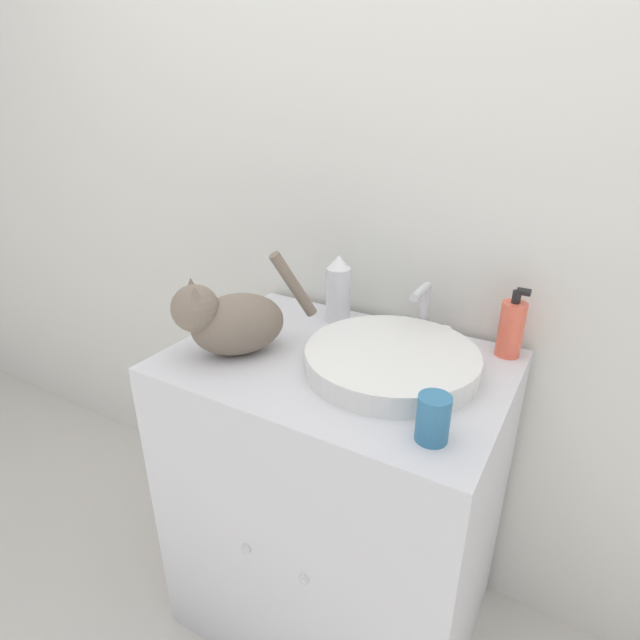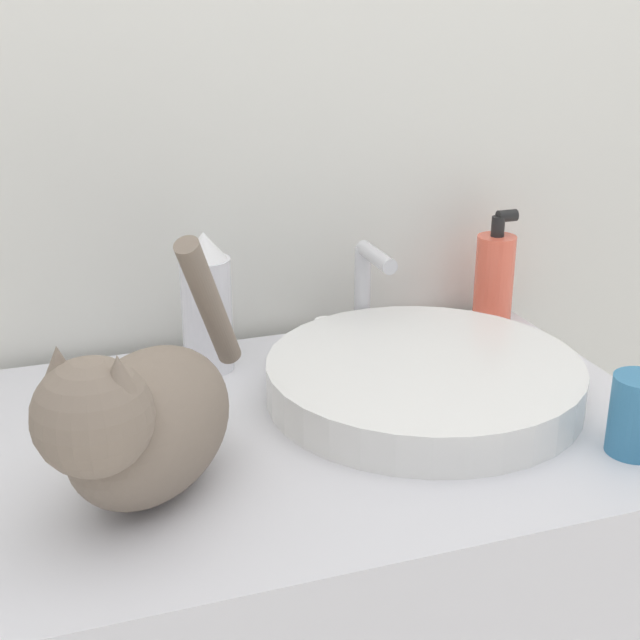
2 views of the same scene
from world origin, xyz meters
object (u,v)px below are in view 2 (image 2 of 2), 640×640
object	(u,v)px
cat	(140,419)
soap_bottle	(494,277)
spray_bottle	(207,304)
cup	(637,415)

from	to	relation	value
cat	soap_bottle	bearing A→B (deg)	158.08
soap_bottle	spray_bottle	size ratio (longest dim) A/B	0.92
soap_bottle	cup	bearing A→B (deg)	-97.01
soap_bottle	cup	xyz separation A→B (m)	(-0.05, -0.41, -0.03)
soap_bottle	cup	distance (m)	0.41
cat	cup	size ratio (longest dim) A/B	3.49
cat	soap_bottle	world-z (taller)	cat
cup	cat	bearing A→B (deg)	171.54
soap_bottle	spray_bottle	world-z (taller)	spray_bottle
soap_bottle	cup	size ratio (longest dim) A/B	1.91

